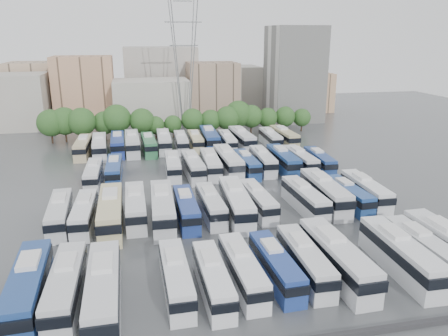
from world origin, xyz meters
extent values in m
plane|color=#424447|center=(0.00, 0.00, 0.00)|extent=(220.00, 220.00, 0.00)
cylinder|color=black|center=(-29.41, 42.02, 1.27)|extent=(0.36, 0.36, 2.53)
sphere|color=#234C1E|center=(-29.41, 42.02, 4.70)|extent=(6.08, 6.08, 6.08)
cylinder|color=black|center=(-26.51, 42.75, 1.31)|extent=(0.36, 0.36, 2.62)
sphere|color=#234C1E|center=(-26.51, 42.75, 4.87)|extent=(6.29, 6.29, 6.29)
cylinder|color=black|center=(-22.60, 41.25, 1.31)|extent=(0.36, 0.36, 2.62)
sphere|color=#234C1E|center=(-22.60, 41.25, 4.87)|extent=(6.29, 6.29, 6.29)
cylinder|color=black|center=(-17.72, 42.83, 1.11)|extent=(0.36, 0.36, 2.23)
sphere|color=#234C1E|center=(-17.72, 42.83, 4.13)|extent=(5.34, 5.34, 5.34)
cylinder|color=black|center=(-14.91, 41.82, 1.38)|extent=(0.36, 0.36, 2.75)
sphere|color=#234C1E|center=(-14.91, 41.82, 5.11)|extent=(6.61, 6.61, 6.61)
cylinder|color=black|center=(-9.26, 41.32, 1.21)|extent=(0.36, 0.36, 2.43)
sphere|color=#234C1E|center=(-9.26, 41.32, 4.51)|extent=(5.83, 5.83, 5.83)
cylinder|color=black|center=(-6.19, 41.60, 0.89)|extent=(0.36, 0.36, 1.78)
sphere|color=#234C1E|center=(-6.19, 41.60, 3.30)|extent=(4.26, 4.26, 4.26)
cylinder|color=black|center=(-2.02, 42.19, 0.88)|extent=(0.36, 0.36, 1.76)
sphere|color=#234C1E|center=(-2.02, 42.19, 3.26)|extent=(4.22, 4.22, 4.22)
cylinder|color=black|center=(2.64, 41.90, 1.12)|extent=(0.36, 0.36, 2.25)
sphere|color=#234C1E|center=(2.64, 41.90, 4.18)|extent=(5.40, 5.40, 5.40)
cylinder|color=black|center=(7.04, 41.74, 1.06)|extent=(0.36, 0.36, 2.12)
sphere|color=#234C1E|center=(7.04, 41.74, 3.93)|extent=(5.08, 5.08, 5.08)
cylinder|color=black|center=(11.01, 41.17, 1.19)|extent=(0.36, 0.36, 2.37)
sphere|color=#234C1E|center=(11.01, 41.17, 4.41)|extent=(5.70, 5.70, 5.70)
cylinder|color=black|center=(14.13, 42.82, 1.35)|extent=(0.36, 0.36, 2.71)
sphere|color=#234C1E|center=(14.13, 42.82, 5.03)|extent=(6.50, 6.50, 6.50)
cylinder|color=black|center=(17.34, 42.52, 1.17)|extent=(0.36, 0.36, 2.34)
sphere|color=#234C1E|center=(17.34, 42.52, 4.35)|extent=(5.63, 5.63, 5.63)
cylinder|color=black|center=(21.58, 42.59, 1.03)|extent=(0.36, 0.36, 2.07)
sphere|color=#234C1E|center=(21.58, 42.59, 3.84)|extent=(4.96, 4.96, 4.96)
cylinder|color=black|center=(26.26, 42.84, 1.05)|extent=(0.36, 0.36, 2.10)
sphere|color=#234C1E|center=(26.26, 42.84, 3.91)|extent=(5.05, 5.05, 5.05)
cylinder|color=black|center=(30.73, 42.75, 0.94)|extent=(0.36, 0.36, 1.88)
sphere|color=#234C1E|center=(30.73, 42.75, 3.50)|extent=(4.52, 4.52, 4.52)
cube|color=#9E998E|center=(-42.00, 62.00, 7.00)|extent=(18.00, 14.00, 14.00)
cube|color=tan|center=(-24.00, 68.00, 9.00)|extent=(16.00, 12.00, 18.00)
cube|color=#ADA89E|center=(-6.00, 60.00, 6.00)|extent=(20.00, 14.00, 12.00)
cube|color=gray|center=(12.00, 66.00, 8.00)|extent=(14.00, 12.00, 16.00)
cube|color=gray|center=(-2.00, 80.00, 10.00)|extent=(22.00, 16.00, 20.00)
cube|color=tan|center=(-38.00, 78.00, 8.00)|extent=(16.00, 14.00, 16.00)
cube|color=#A39E93|center=(20.00, 78.00, 7.00)|extent=(18.00, 14.00, 14.00)
cube|color=tan|center=(44.00, 72.00, 6.00)|extent=(14.00, 12.00, 12.00)
cube|color=gray|center=(-14.00, 74.00, 5.00)|extent=(12.00, 10.00, 10.00)
cube|color=silver|center=(34.00, 58.00, 13.00)|extent=(14.00, 14.00, 26.00)
cylinder|color=slate|center=(0.00, 48.00, 17.00)|extent=(2.90, 2.91, 33.83)
cylinder|color=slate|center=(0.00, 52.00, 17.00)|extent=(2.90, 2.91, 33.83)
cylinder|color=slate|center=(4.00, 48.00, 17.00)|extent=(2.90, 2.91, 33.83)
cylinder|color=slate|center=(4.00, 52.00, 17.00)|extent=(2.90, 2.91, 33.83)
cube|color=slate|center=(2.00, 50.00, 31.28)|extent=(4.50, 0.30, 0.30)
cube|color=slate|center=(2.00, 50.00, 26.52)|extent=(9.00, 0.30, 0.30)
cube|color=slate|center=(2.00, 50.00, 21.08)|extent=(7.00, 0.30, 0.30)
cube|color=navy|center=(-21.43, -23.09, 1.80)|extent=(3.22, 12.82, 3.60)
cube|color=black|center=(-21.42, -23.25, 2.49)|extent=(3.36, 13.02, 1.06)
cube|color=silver|center=(-21.49, -21.50, 3.84)|extent=(1.94, 3.46, 0.47)
cube|color=silver|center=(-18.20, -23.40, 1.68)|extent=(2.68, 11.89, 3.36)
cube|color=black|center=(-18.20, -23.54, 2.32)|extent=(2.80, 12.07, 0.99)
cube|color=silver|center=(-18.18, -21.91, 3.58)|extent=(1.72, 3.18, 0.43)
cube|color=silver|center=(-14.79, -25.00, 1.82)|extent=(2.89, 12.90, 3.64)
cube|color=black|center=(-14.79, -25.17, 2.52)|extent=(3.03, 13.09, 1.07)
cube|color=silver|center=(-14.81, -23.40, 3.88)|extent=(1.87, 3.45, 0.47)
cube|color=silver|center=(-8.22, -23.69, 1.53)|extent=(2.42, 10.85, 3.07)
cube|color=black|center=(-8.22, -23.83, 2.12)|extent=(2.53, 11.02, 0.90)
cube|color=silver|center=(-8.23, -22.34, 3.27)|extent=(1.57, 2.90, 0.40)
cube|color=silver|center=(-4.82, -24.56, 1.51)|extent=(2.35, 10.65, 3.01)
cube|color=black|center=(-4.82, -24.69, 2.08)|extent=(2.46, 10.81, 0.89)
cube|color=silver|center=(-4.83, -23.23, 3.21)|extent=(1.53, 2.85, 0.39)
cube|color=silver|center=(-1.70, -23.64, 1.55)|extent=(2.60, 10.97, 3.09)
cube|color=black|center=(-1.69, -23.78, 2.14)|extent=(2.71, 11.13, 0.91)
cube|color=silver|center=(-1.73, -22.28, 3.29)|extent=(1.62, 2.95, 0.40)
cube|color=navy|center=(1.74, -23.50, 1.51)|extent=(2.66, 10.76, 3.03)
cube|color=black|center=(1.75, -23.63, 2.09)|extent=(2.77, 10.92, 0.89)
cube|color=silver|center=(1.69, -22.16, 3.22)|extent=(1.62, 2.90, 0.39)
cube|color=silver|center=(4.95, -23.18, 1.59)|extent=(2.58, 11.30, 3.19)
cube|color=black|center=(4.95, -23.32, 2.20)|extent=(2.69, 11.47, 0.94)
cube|color=silver|center=(4.98, -21.77, 3.40)|extent=(1.64, 3.03, 0.41)
cube|color=silver|center=(8.13, -23.86, 1.83)|extent=(3.06, 13.00, 3.67)
cube|color=black|center=(8.13, -24.02, 2.53)|extent=(3.19, 13.20, 1.08)
cube|color=silver|center=(8.09, -22.25, 3.90)|extent=(1.91, 3.49, 0.47)
cube|color=silver|center=(14.93, -24.53, 1.79)|extent=(2.99, 12.70, 3.58)
cube|color=black|center=(14.92, -24.69, 2.47)|extent=(3.12, 12.89, 1.05)
cube|color=silver|center=(14.96, -22.95, 3.81)|extent=(1.87, 3.41, 0.46)
cube|color=silver|center=(18.25, -23.59, 1.62)|extent=(2.48, 11.43, 3.24)
cube|color=black|center=(18.26, -23.73, 2.24)|extent=(2.59, 11.61, 0.95)
cube|color=silver|center=(18.25, -22.16, 3.45)|extent=(1.63, 3.05, 0.42)
cube|color=silver|center=(21.19, -22.46, 3.92)|extent=(1.91, 3.50, 0.48)
cube|color=silver|center=(-21.24, -5.34, 1.60)|extent=(2.90, 11.40, 3.20)
cube|color=black|center=(-21.23, -5.49, 2.21)|extent=(3.02, 11.57, 0.94)
cube|color=silver|center=(-21.30, -3.93, 3.41)|extent=(1.73, 3.08, 0.41)
cube|color=silver|center=(-18.16, -5.88, 1.55)|extent=(2.69, 11.03, 3.10)
cube|color=black|center=(-18.17, -6.02, 2.15)|extent=(2.81, 11.20, 0.91)
cube|color=silver|center=(-18.12, -4.51, 3.31)|extent=(1.65, 2.97, 0.40)
cube|color=#C9BE8A|center=(-14.79, -6.87, 1.87)|extent=(2.86, 13.19, 3.73)
cube|color=black|center=(-14.79, -7.04, 2.58)|extent=(2.99, 13.39, 1.10)
cube|color=silver|center=(-14.80, -5.23, 3.98)|extent=(1.88, 3.52, 0.48)
cube|color=silver|center=(-11.66, -5.06, 1.68)|extent=(2.54, 11.83, 3.35)
cube|color=black|center=(-11.66, -5.21, 2.32)|extent=(2.65, 12.01, 0.99)
cube|color=silver|center=(-11.66, -3.59, 3.57)|extent=(1.68, 3.16, 0.43)
cube|color=silver|center=(-8.20, -6.70, 1.84)|extent=(3.18, 13.10, 3.69)
cube|color=black|center=(-8.21, -6.86, 2.55)|extent=(3.32, 13.29, 1.08)
cube|color=silver|center=(-8.15, -5.07, 3.93)|extent=(1.95, 3.53, 0.48)
cube|color=navy|center=(-5.11, -6.85, 1.57)|extent=(2.37, 11.06, 3.13)
cube|color=black|center=(-5.11, -6.98, 2.17)|extent=(2.48, 11.23, 0.92)
cube|color=silver|center=(-5.11, -5.46, 3.34)|extent=(1.57, 2.95, 0.41)
cube|color=silver|center=(-1.71, -6.28, 1.55)|extent=(2.53, 10.97, 3.10)
cube|color=black|center=(-1.70, -6.42, 2.14)|extent=(2.65, 11.14, 0.91)
cube|color=silver|center=(-1.73, -4.91, 3.30)|extent=(1.60, 2.94, 0.40)
cube|color=white|center=(1.65, -6.99, 1.84)|extent=(3.44, 13.14, 3.69)
cube|color=black|center=(1.64, -7.16, 2.55)|extent=(3.58, 13.34, 1.08)
cube|color=silver|center=(1.73, -5.37, 3.93)|extent=(2.02, 3.56, 0.48)
cube|color=silver|center=(4.96, -5.99, 1.55)|extent=(2.69, 10.99, 3.09)
cube|color=black|center=(4.97, -6.13, 2.14)|extent=(2.81, 11.16, 0.91)
cube|color=silver|center=(4.92, -4.63, 3.29)|extent=(1.65, 2.96, 0.40)
cube|color=silver|center=(11.58, -6.77, 1.64)|extent=(2.84, 11.64, 3.28)
cube|color=black|center=(11.58, -6.91, 2.26)|extent=(2.97, 11.81, 0.96)
cube|color=silver|center=(11.53, -5.32, 3.49)|extent=(1.74, 3.14, 0.42)
cube|color=silver|center=(15.07, -5.71, 1.85)|extent=(3.12, 13.11, 3.70)
cube|color=black|center=(15.07, -5.87, 2.55)|extent=(3.26, 13.31, 1.09)
cube|color=silver|center=(15.12, -4.08, 3.93)|extent=(1.94, 3.53, 0.48)
cube|color=navy|center=(18.33, -6.54, 1.53)|extent=(2.72, 10.86, 3.05)
cube|color=black|center=(18.34, -6.67, 2.11)|extent=(2.84, 11.02, 0.90)
cube|color=silver|center=(18.28, -5.19, 3.25)|extent=(1.64, 2.93, 0.39)
cube|color=silver|center=(21.45, -5.79, 1.65)|extent=(2.79, 11.72, 3.30)
cube|color=black|center=(21.45, -5.93, 2.28)|extent=(2.91, 11.90, 0.97)
cube|color=silver|center=(21.49, -4.33, 3.52)|extent=(1.74, 3.15, 0.43)
cube|color=silver|center=(-18.20, 10.96, 1.53)|extent=(2.50, 10.86, 3.06)
cube|color=black|center=(-18.20, 10.83, 2.12)|extent=(2.61, 11.02, 0.90)
cube|color=silver|center=(-18.17, 12.32, 3.26)|extent=(1.58, 2.91, 0.40)
cube|color=navy|center=(-14.94, 12.62, 1.56)|extent=(2.52, 11.05, 3.12)
cube|color=black|center=(-14.94, 12.49, 2.16)|extent=(2.63, 11.21, 0.92)
cube|color=silver|center=(-14.92, 14.00, 3.32)|extent=(1.61, 2.96, 0.40)
cube|color=silver|center=(-4.94, 13.13, 1.55)|extent=(2.80, 11.05, 3.10)
cube|color=black|center=(-4.95, 12.99, 2.15)|extent=(2.92, 11.22, 0.91)
cube|color=silver|center=(-4.88, 14.49, 3.31)|extent=(1.68, 2.99, 0.40)
cube|color=silver|center=(-1.58, 11.68, 1.65)|extent=(2.79, 11.73, 3.31)
cube|color=black|center=(-1.58, 11.53, 2.29)|extent=(2.91, 11.91, 0.97)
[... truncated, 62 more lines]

